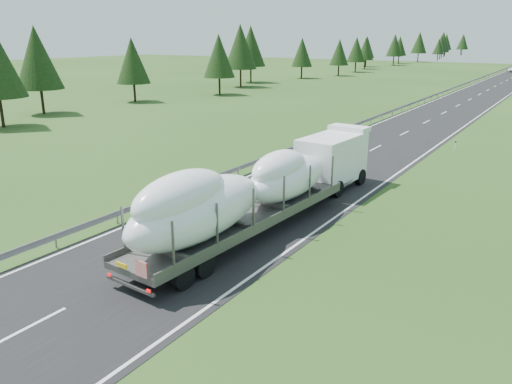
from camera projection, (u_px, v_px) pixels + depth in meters
The scene contains 5 objects.
ground at pixel (190, 244), 25.35m from camera, with size 400.00×400.00×0.00m, color #254316.
road_surface at pixel (496, 86), 105.55m from camera, with size 10.00×400.00×0.02m, color black.
guardrail at pixel (470, 82), 108.07m from camera, with size 0.10×400.00×0.76m.
tree_line_left at pixel (354, 47), 149.01m from camera, with size 15.04×323.81×12.56m.
boat_truck at pixel (264, 185), 26.93m from camera, with size 3.85×21.82×4.58m.
Camera 1 is at (15.49, -17.85, 10.10)m, focal length 35.00 mm.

